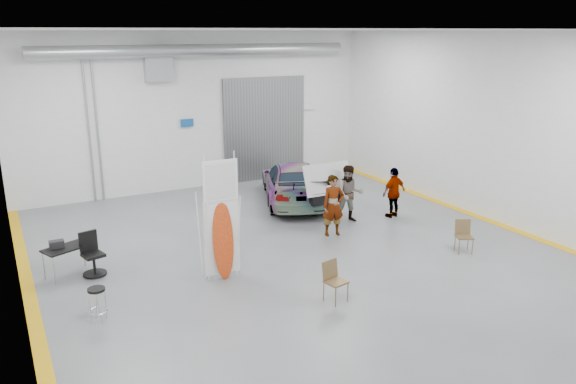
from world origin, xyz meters
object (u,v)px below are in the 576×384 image
shop_stool (98,305)px  work_table (65,247)px  person_c (394,192)px  sedan_car (293,182)px  person_b (349,194)px  surfboard_display (223,229)px  folding_chair_far (463,243)px  office_chair (93,256)px  person_a (333,205)px  folding_chair_near (335,289)px

shop_stool → work_table: (-0.26, 2.81, 0.38)m
person_c → sedan_car: bearing=-64.2°
person_b → surfboard_display: 5.66m
surfboard_display → folding_chair_far: size_ratio=3.54×
person_b → folding_chair_far: 4.02m
surfboard_display → work_table: 4.03m
surfboard_display → office_chair: bearing=149.7°
shop_stool → office_chair: bearing=82.4°
sedan_car → shop_stool: 9.75m
person_c → person_a: bearing=2.8°
sedan_car → person_c: size_ratio=2.97×
surfboard_display → shop_stool: (-3.18, -0.78, -0.92)m
person_a → shop_stool: size_ratio=2.45×
person_a → surfboard_display: 4.30m
person_a → person_c: 2.76m
sedan_car → folding_chair_near: (-2.91, -7.35, -0.43)m
person_a → office_chair: 6.95m
person_a → work_table: size_ratio=1.39×
folding_chair_far → shop_stool: bearing=-157.9°
person_b → person_c: 1.60m
person_a → person_c: bearing=22.7°
sedan_car → shop_stool: bearing=58.4°
sedan_car → person_a: size_ratio=2.68×
shop_stool → office_chair: 2.57m
sedan_car → person_c: person_c is taller
sedan_car → person_b: size_ratio=2.68×
person_a → folding_chair_far: (2.46, -2.91, -0.65)m
person_b → office_chair: bearing=-150.7°
surfboard_display → folding_chair_near: size_ratio=3.39×
person_a → folding_chair_near: (-2.30, -3.72, -0.64)m
person_b → person_a: bearing=-117.4°
sedan_car → person_b: person_b is taller
person_a → surfboard_display: size_ratio=0.58×
person_c → shop_stool: (-9.96, -2.63, -0.46)m
person_a → folding_chair_near: 4.42m
person_b → person_c: size_ratio=1.11×
person_a → surfboard_display: surfboard_display is taller
person_a → person_b: size_ratio=1.00×
surfboard_display → office_chair: 3.44m
sedan_car → office_chair: sedan_car is taller
folding_chair_far → office_chair: 9.96m
sedan_car → person_a: 3.69m
person_c → surfboard_display: surfboard_display is taller
person_c → surfboard_display: (-6.78, -1.85, 0.46)m
person_b → person_c: (1.56, -0.31, -0.09)m
folding_chair_near → sedan_car: bearing=56.2°
sedan_car → person_c: (2.10, -3.11, 0.12)m
person_b → folding_chair_near: (-3.44, -4.55, -0.64)m
person_b → sedan_car: bearing=127.3°
person_b → folding_chair_far: (1.32, -3.74, -0.65)m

